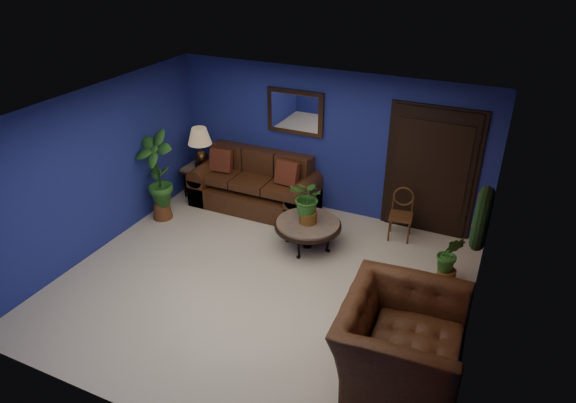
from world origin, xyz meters
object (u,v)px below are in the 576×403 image
at_px(end_table, 203,173).
at_px(table_lamp, 200,143).
at_px(armchair, 401,342).
at_px(side_chair, 402,210).
at_px(sofa, 257,188).
at_px(coffee_table, 308,225).

height_order(end_table, table_lamp, table_lamp).
bearing_deg(table_lamp, end_table, -45.00).
height_order(table_lamp, armchair, table_lamp).
bearing_deg(side_chair, armchair, -84.39).
bearing_deg(side_chair, sofa, 172.68).
relative_size(coffee_table, armchair, 0.71).
distance_m(table_lamp, armchair, 5.33).
bearing_deg(end_table, side_chair, 0.94).
bearing_deg(armchair, table_lamp, 54.38).
xyz_separation_m(end_table, side_chair, (3.74, 0.06, 0.04)).
xyz_separation_m(sofa, armchair, (3.33, -2.92, 0.15)).
bearing_deg(armchair, end_table, 54.38).
relative_size(coffee_table, side_chair, 1.24).
distance_m(sofa, end_table, 1.13).
xyz_separation_m(table_lamp, side_chair, (3.74, 0.06, -0.56)).
bearing_deg(sofa, coffee_table, -33.37).
height_order(end_table, side_chair, side_chair).
xyz_separation_m(side_chair, armchair, (0.71, -2.95, 0.01)).
height_order(sofa, side_chair, sofa).
relative_size(coffee_table, table_lamp, 1.45).
relative_size(sofa, coffee_table, 2.14).
relative_size(end_table, table_lamp, 0.87).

